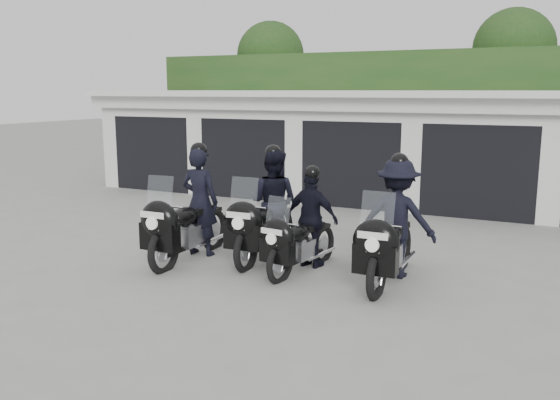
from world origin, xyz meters
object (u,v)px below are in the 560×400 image
at_px(police_bike_c, 306,225).
at_px(police_bike_b, 268,209).
at_px(police_bike_a, 190,213).
at_px(police_bike_d, 394,225).

bearing_deg(police_bike_c, police_bike_b, 162.93).
bearing_deg(police_bike_a, police_bike_d, 5.83).
bearing_deg(police_bike_b, police_bike_a, -149.24).
relative_size(police_bike_b, police_bike_c, 1.16).
bearing_deg(police_bike_d, police_bike_c, -176.88).
distance_m(police_bike_c, police_bike_d, 1.47).
xyz_separation_m(police_bike_a, police_bike_c, (2.10, 0.33, -0.08)).
relative_size(police_bike_a, police_bike_c, 1.18).
bearing_deg(police_bike_d, police_bike_a, -173.79).
xyz_separation_m(police_bike_b, police_bike_c, (0.93, -0.44, -0.11)).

